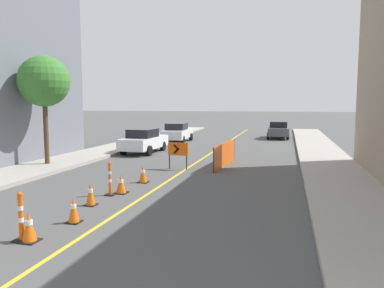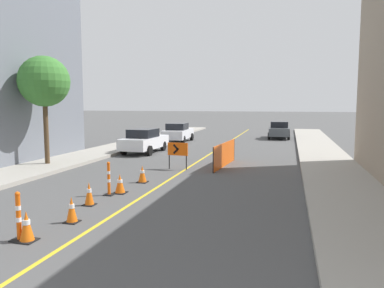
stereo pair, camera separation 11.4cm
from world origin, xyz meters
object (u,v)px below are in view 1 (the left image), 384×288
object	(u,v)px
parked_car_curb_mid	(177,132)
street_tree_left_near	(44,82)
traffic_cone_fifth	(121,184)
parked_car_curb_near	(144,141)
traffic_cone_third	(74,210)
arrow_barricade_primary	(178,150)
delineator_post_front	(21,220)
traffic_cone_farthest	(143,174)
parked_car_curb_far	(278,130)
delineator_post_rear	(110,181)
traffic_cone_second	(29,227)
traffic_cone_fourth	(91,194)

from	to	relation	value
parked_car_curb_mid	street_tree_left_near	size ratio (longest dim) A/B	0.80
traffic_cone_fifth	street_tree_left_near	xyz separation A→B (m)	(-6.11, 4.30, 3.98)
parked_car_curb_near	parked_car_curb_mid	distance (m)	7.37
traffic_cone_third	arrow_barricade_primary	world-z (taller)	arrow_barricade_primary
delineator_post_front	parked_car_curb_mid	xyz separation A→B (m)	(-2.99, 23.00, 0.29)
traffic_cone_farthest	delineator_post_front	bearing A→B (deg)	-92.78
traffic_cone_farthest	parked_car_curb_far	size ratio (longest dim) A/B	0.16
delineator_post_rear	parked_car_curb_near	size ratio (longest dim) A/B	0.27
parked_car_curb_mid	parked_car_curb_far	bearing A→B (deg)	30.22
arrow_barricade_primary	parked_car_curb_near	distance (m)	6.70
traffic_cone_second	delineator_post_front	world-z (taller)	delineator_post_front
traffic_cone_second	parked_car_curb_far	world-z (taller)	parked_car_curb_far
traffic_cone_farthest	street_tree_left_near	world-z (taller)	street_tree_left_near
traffic_cone_farthest	arrow_barricade_primary	size ratio (longest dim) A/B	0.54
delineator_post_rear	arrow_barricade_primary	size ratio (longest dim) A/B	0.91
parked_car_curb_far	traffic_cone_fourth	bearing A→B (deg)	-102.98
traffic_cone_second	parked_car_curb_mid	xyz separation A→B (m)	(-3.20, 23.00, 0.44)
delineator_post_front	parked_car_curb_mid	world-z (taller)	parked_car_curb_mid
traffic_cone_fifth	arrow_barricade_primary	xyz separation A→B (m)	(0.59, 5.29, 0.60)
street_tree_left_near	parked_car_curb_mid	bearing A→B (deg)	78.23
traffic_cone_fifth	arrow_barricade_primary	size ratio (longest dim) A/B	0.53
parked_car_curb_near	street_tree_left_near	distance (m)	7.81
traffic_cone_fifth	arrow_barricade_primary	distance (m)	5.35
traffic_cone_farthest	traffic_cone_third	bearing A→B (deg)	-88.83
traffic_cone_third	parked_car_curb_near	world-z (taller)	parked_car_curb_near
traffic_cone_farthest	parked_car_curb_near	xyz separation A→B (m)	(-3.43, 8.76, 0.45)
delineator_post_rear	street_tree_left_near	bearing A→B (deg)	141.47
traffic_cone_second	parked_car_curb_near	size ratio (longest dim) A/B	0.17
traffic_cone_second	delineator_post_front	bearing A→B (deg)	179.16
traffic_cone_fourth	traffic_cone_farthest	distance (m)	3.68
traffic_cone_fifth	parked_car_curb_far	xyz separation A→B (m)	(5.01, 23.30, 0.45)
traffic_cone_second	traffic_cone_third	size ratio (longest dim) A/B	1.03
traffic_cone_fourth	arrow_barricade_primary	world-z (taller)	arrow_barricade_primary
traffic_cone_fourth	delineator_post_front	bearing A→B (deg)	-90.11
traffic_cone_second	street_tree_left_near	world-z (taller)	street_tree_left_near
parked_car_curb_near	arrow_barricade_primary	bearing A→B (deg)	-51.24
traffic_cone_second	delineator_post_rear	xyz separation A→B (m)	(-0.21, 4.57, 0.16)
delineator_post_front	delineator_post_rear	world-z (taller)	delineator_post_rear
arrow_barricade_primary	parked_car_curb_far	world-z (taller)	parked_car_curb_far
traffic_cone_third	traffic_cone_fifth	world-z (taller)	traffic_cone_third
street_tree_left_near	delineator_post_rear	bearing A→B (deg)	-38.53
traffic_cone_farthest	delineator_post_rear	world-z (taller)	delineator_post_rear
parked_car_curb_mid	parked_car_curb_near	bearing A→B (deg)	-93.01
traffic_cone_second	delineator_post_front	distance (m)	0.26
arrow_barricade_primary	traffic_cone_fourth	bearing A→B (deg)	-93.21
delineator_post_rear	delineator_post_front	bearing A→B (deg)	-90.05
traffic_cone_third	traffic_cone_farthest	size ratio (longest dim) A/B	1.01
traffic_cone_farthest	street_tree_left_near	distance (m)	7.73
traffic_cone_third	delineator_post_front	size ratio (longest dim) A/B	0.60
arrow_barricade_primary	parked_car_curb_mid	xyz separation A→B (m)	(-3.84, 12.78, -0.14)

